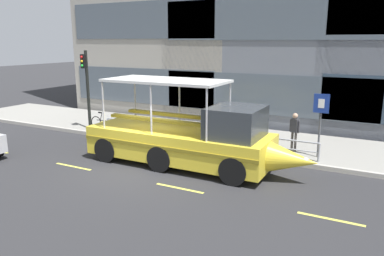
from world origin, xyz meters
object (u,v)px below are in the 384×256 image
Objects in this scene: traffic_light_pole at (87,82)px; pedestrian_near_bow at (295,128)px; parking_sign at (321,115)px; duck_tour_boat at (191,140)px; leaned_bicycle at (104,123)px.

traffic_light_pole reaches higher than pedestrian_near_bow.
duck_tour_boat is (-4.34, -2.91, -0.87)m from parking_sign.
traffic_light_pole is 2.52× the size of pedestrian_near_bow.
leaned_bicycle is at bearing -178.41° from parking_sign.
traffic_light_pole is 2.33m from leaned_bicycle.
pedestrian_near_bow is at bearing 46.16° from duck_tour_boat.
duck_tour_boat is 4.70m from pedestrian_near_bow.
traffic_light_pole is 0.45× the size of duck_tour_boat.
leaned_bicycle is 7.13m from duck_tour_boat.
traffic_light_pole is 2.39× the size of leaned_bicycle.
pedestrian_near_bow is at bearing 156.47° from parking_sign.
traffic_light_pole reaches higher than duck_tour_boat.
parking_sign is at bearing 2.22° from traffic_light_pole.
parking_sign is 5.30m from duck_tour_boat.
parking_sign is 1.42m from pedestrian_near_bow.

